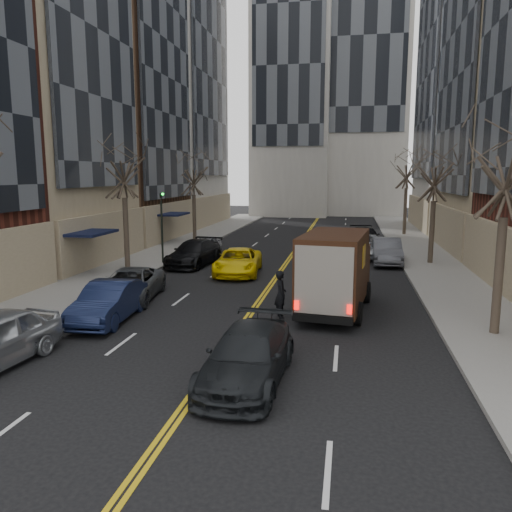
% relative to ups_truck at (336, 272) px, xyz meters
% --- Properties ---
extents(sidewalk_left, '(4.00, 66.00, 0.15)m').
position_rel_ups_truck_xyz_m(sidewalk_left, '(-12.31, 13.79, -1.57)').
color(sidewalk_left, slate).
rests_on(sidewalk_left, ground).
extents(sidewalk_right, '(4.00, 66.00, 0.15)m').
position_rel_ups_truck_xyz_m(sidewalk_right, '(5.69, 13.79, -1.57)').
color(sidewalk_right, slate).
rests_on(sidewalk_right, ground).
extents(streetwall_left, '(14.00, 49.50, 36.00)m').
position_rel_ups_truck_xyz_m(streetwall_left, '(-19.62, 17.69, 13.91)').
color(streetwall_left, '#562319').
rests_on(streetwall_left, ground).
extents(tree_lf_mid, '(3.20, 3.20, 8.91)m').
position_rel_ups_truck_xyz_m(tree_lf_mid, '(-12.11, 6.79, 4.95)').
color(tree_lf_mid, '#382D23').
rests_on(tree_lf_mid, sidewalk_left).
extents(tree_lf_far, '(3.20, 3.20, 8.12)m').
position_rel_ups_truck_xyz_m(tree_lf_far, '(-12.11, 19.79, 4.38)').
color(tree_lf_far, '#382D23').
rests_on(tree_lf_far, sidewalk_left).
extents(tree_rt_near, '(3.20, 3.20, 8.71)m').
position_rel_ups_truck_xyz_m(tree_rt_near, '(5.49, -2.21, 4.81)').
color(tree_rt_near, '#382D23').
rests_on(tree_rt_near, sidewalk_right).
extents(tree_rt_mid, '(3.20, 3.20, 8.32)m').
position_rel_ups_truck_xyz_m(tree_rt_mid, '(5.49, 11.79, 4.52)').
color(tree_rt_mid, '#382D23').
rests_on(tree_rt_mid, sidewalk_right).
extents(tree_rt_far, '(3.20, 3.20, 9.11)m').
position_rel_ups_truck_xyz_m(tree_rt_far, '(5.49, 26.79, 5.09)').
color(tree_rt_far, '#382D23').
rests_on(tree_rt_far, sidewalk_right).
extents(traffic_signal, '(0.29, 0.26, 4.70)m').
position_rel_ups_truck_xyz_m(traffic_signal, '(-10.71, 8.79, 1.17)').
color(traffic_signal, black).
rests_on(traffic_signal, sidewalk_left).
extents(ups_truck, '(3.00, 6.20, 3.27)m').
position_rel_ups_truck_xyz_m(ups_truck, '(0.00, 0.00, 0.00)').
color(ups_truck, black).
rests_on(ups_truck, ground).
extents(observer_sedan, '(2.20, 5.02, 1.44)m').
position_rel_ups_truck_xyz_m(observer_sedan, '(-2.11, -7.42, -0.93)').
color(observer_sedan, black).
rests_on(observer_sedan, ground).
extents(taxi, '(2.81, 5.30, 1.42)m').
position_rel_ups_truck_xyz_m(taxi, '(-5.54, 6.85, -0.94)').
color(taxi, yellow).
rests_on(taxi, ground).
extents(pedestrian, '(0.67, 0.80, 1.87)m').
position_rel_ups_truck_xyz_m(pedestrian, '(-2.06, -1.21, -0.71)').
color(pedestrian, black).
rests_on(pedestrian, ground).
extents(parked_lf_b, '(1.89, 4.64, 1.50)m').
position_rel_ups_truck_xyz_m(parked_lf_b, '(-8.41, -2.87, -0.90)').
color(parked_lf_b, '#101835').
rests_on(parked_lf_b, ground).
extents(parked_lf_c, '(2.95, 5.23, 1.38)m').
position_rel_ups_truck_xyz_m(parked_lf_c, '(-9.00, 0.28, -0.96)').
color(parked_lf_c, '#43464A').
rests_on(parked_lf_c, ground).
extents(parked_lf_d, '(2.69, 5.45, 1.52)m').
position_rel_ups_truck_xyz_m(parked_lf_d, '(-8.78, 9.02, -0.89)').
color(parked_lf_d, black).
rests_on(parked_lf_d, ground).
extents(parked_lf_e, '(1.68, 4.10, 1.39)m').
position_rel_ups_truck_xyz_m(parked_lf_e, '(-8.96, 11.93, -0.95)').
color(parked_lf_e, '#A2A4AA').
rests_on(parked_lf_e, ground).
extents(parked_rt_a, '(1.69, 4.83, 1.59)m').
position_rel_ups_truck_xyz_m(parked_rt_a, '(2.87, 11.78, -0.85)').
color(parked_rt_a, '#4B4D53').
rests_on(parked_rt_a, ground).
extents(parked_rt_b, '(2.76, 5.39, 1.46)m').
position_rel_ups_truck_xyz_m(parked_rt_b, '(1.79, 14.29, -0.92)').
color(parked_rt_b, '#AFB3B8').
rests_on(parked_rt_b, ground).
extents(parked_rt_c, '(2.66, 5.26, 1.46)m').
position_rel_ups_truck_xyz_m(parked_rt_c, '(1.79, 19.31, -0.92)').
color(parked_rt_c, black).
rests_on(parked_rt_c, ground).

